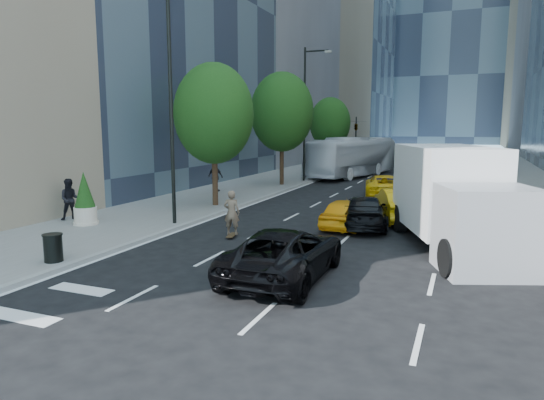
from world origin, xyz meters
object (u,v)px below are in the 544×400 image
at_px(black_sedan_lincoln, 285,253).
at_px(box_truck, 455,198).
at_px(trash_can, 53,248).
at_px(city_bus, 353,157).
at_px(black_sedan_mercedes, 364,212).
at_px(skateboarder, 232,216).
at_px(planter_shrub, 85,199).

xyz_separation_m(black_sedan_lincoln, box_truck, (4.38, 5.32, 1.11)).
distance_m(black_sedan_lincoln, box_truck, 6.98).
height_order(black_sedan_lincoln, trash_can, black_sedan_lincoln).
height_order(city_bus, trash_can, city_bus).
height_order(city_bus, box_truck, box_truck).
bearing_deg(black_sedan_mercedes, trash_can, 37.95).
height_order(skateboarder, black_sedan_lincoln, skateboarder).
xyz_separation_m(city_bus, trash_can, (-2.64, -30.47, -1.13)).
bearing_deg(black_sedan_mercedes, planter_shrub, 9.67).
xyz_separation_m(box_truck, planter_shrub, (-14.77, -1.98, -0.60)).
distance_m(trash_can, planter_shrub, 5.98).
height_order(skateboarder, black_sedan_mercedes, skateboarder).
bearing_deg(skateboarder, box_truck, 177.81).
relative_size(black_sedan_mercedes, trash_can, 5.56).
relative_size(skateboarder, city_bus, 0.14).
bearing_deg(trash_can, skateboarder, 58.76).
relative_size(city_bus, box_truck, 1.52).
bearing_deg(city_bus, planter_shrub, -89.50).
height_order(black_sedan_lincoln, box_truck, box_truck).
height_order(black_sedan_mercedes, planter_shrub, planter_shrub).
bearing_deg(skateboarder, city_bus, -99.70).
bearing_deg(planter_shrub, skateboarder, 5.64).
bearing_deg(skateboarder, trash_can, 47.30).
bearing_deg(city_bus, black_sedan_lincoln, -67.63).
height_order(city_bus, planter_shrub, city_bus).
xyz_separation_m(trash_can, planter_shrub, (-3.29, 4.94, 0.66)).
bearing_deg(trash_can, city_bus, 85.05).
distance_m(black_sedan_lincoln, city_bus, 29.22).
bearing_deg(box_truck, black_sedan_lincoln, -149.84).
bearing_deg(city_bus, skateboarder, -74.67).
distance_m(skateboarder, box_truck, 8.24).
relative_size(box_truck, planter_shrub, 3.51).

